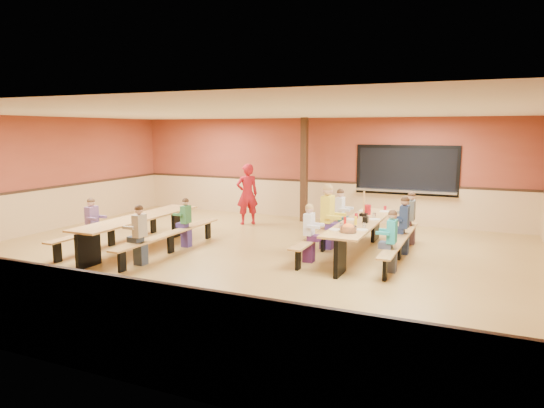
% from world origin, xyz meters
% --- Properties ---
extents(ground, '(12.00, 12.00, 0.00)m').
position_xyz_m(ground, '(0.00, 0.00, 0.00)').
color(ground, olive).
rests_on(ground, ground).
extents(room_envelope, '(12.04, 10.04, 3.02)m').
position_xyz_m(room_envelope, '(0.00, 0.00, 0.69)').
color(room_envelope, brown).
rests_on(room_envelope, ground).
extents(kitchen_pass_through, '(2.78, 0.28, 1.38)m').
position_xyz_m(kitchen_pass_through, '(2.60, 4.96, 1.49)').
color(kitchen_pass_through, black).
rests_on(kitchen_pass_through, ground).
extents(structural_post, '(0.18, 0.18, 3.00)m').
position_xyz_m(structural_post, '(-0.20, 4.40, 1.50)').
color(structural_post, '#321D10').
rests_on(structural_post, ground).
extents(cafeteria_table_main, '(1.91, 3.70, 0.74)m').
position_xyz_m(cafeteria_table_main, '(2.24, 1.21, 0.53)').
color(cafeteria_table_main, tan).
rests_on(cafeteria_table_main, ground).
extents(cafeteria_table_second, '(1.91, 3.70, 0.74)m').
position_xyz_m(cafeteria_table_second, '(-2.40, -0.26, 0.53)').
color(cafeteria_table_second, tan).
rests_on(cafeteria_table_second, ground).
extents(seated_child_white_left, '(0.35, 0.29, 1.17)m').
position_xyz_m(seated_child_white_left, '(1.42, 0.27, 0.59)').
color(seated_child_white_left, white).
rests_on(seated_child_white_left, ground).
extents(seated_adult_yellow, '(0.48, 0.39, 1.43)m').
position_xyz_m(seated_adult_yellow, '(1.42, 1.50, 0.72)').
color(seated_adult_yellow, yellow).
rests_on(seated_adult_yellow, ground).
extents(seated_child_grey_left, '(0.37, 0.31, 1.22)m').
position_xyz_m(seated_child_grey_left, '(1.42, 2.53, 0.61)').
color(seated_child_grey_left, white).
rests_on(seated_child_grey_left, ground).
extents(seated_child_teal_right, '(0.35, 0.29, 1.17)m').
position_xyz_m(seated_child_teal_right, '(3.07, 0.23, 0.58)').
color(seated_child_teal_right, teal).
rests_on(seated_child_teal_right, ground).
extents(seated_child_navy_right, '(0.38, 0.31, 1.23)m').
position_xyz_m(seated_child_navy_right, '(3.07, 1.71, 0.62)').
color(seated_child_navy_right, navy).
rests_on(seated_child_navy_right, ground).
extents(seated_child_char_right, '(0.37, 0.31, 1.22)m').
position_xyz_m(seated_child_char_right, '(3.07, 2.70, 0.61)').
color(seated_child_char_right, '#555E62').
rests_on(seated_child_char_right, ground).
extents(seated_child_purple_sec, '(0.35, 0.29, 1.17)m').
position_xyz_m(seated_child_purple_sec, '(-3.22, -0.82, 0.59)').
color(seated_child_purple_sec, '#724E7E').
rests_on(seated_child_purple_sec, ground).
extents(seated_child_green_sec, '(0.32, 0.26, 1.11)m').
position_xyz_m(seated_child_green_sec, '(-1.57, 0.35, 0.55)').
color(seated_child_green_sec, '#2F693A').
rests_on(seated_child_green_sec, ground).
extents(seated_child_tan_sec, '(0.36, 0.29, 1.18)m').
position_xyz_m(seated_child_tan_sec, '(-1.57, -1.26, 0.59)').
color(seated_child_tan_sec, '#AB9E8A').
rests_on(seated_child_tan_sec, ground).
extents(standing_woman, '(0.74, 0.73, 1.72)m').
position_xyz_m(standing_woman, '(-1.51, 3.33, 0.86)').
color(standing_woman, '#A6131C').
rests_on(standing_woman, ground).
extents(punch_pitcher, '(0.16, 0.16, 0.22)m').
position_xyz_m(punch_pitcher, '(2.19, 2.10, 0.85)').
color(punch_pitcher, '#B01721').
rests_on(punch_pitcher, cafeteria_table_main).
extents(chip_bowl, '(0.32, 0.32, 0.15)m').
position_xyz_m(chip_bowl, '(2.30, -0.00, 0.81)').
color(chip_bowl, orange).
rests_on(chip_bowl, cafeteria_table_main).
extents(napkin_dispenser, '(0.10, 0.14, 0.13)m').
position_xyz_m(napkin_dispenser, '(2.38, 1.06, 0.80)').
color(napkin_dispenser, black).
rests_on(napkin_dispenser, cafeteria_table_main).
extents(condiment_mustard, '(0.06, 0.06, 0.17)m').
position_xyz_m(condiment_mustard, '(2.24, 0.78, 0.82)').
color(condiment_mustard, yellow).
rests_on(condiment_mustard, cafeteria_table_main).
extents(condiment_ketchup, '(0.06, 0.06, 0.17)m').
position_xyz_m(condiment_ketchup, '(2.05, 0.66, 0.82)').
color(condiment_ketchup, '#B2140F').
rests_on(condiment_ketchup, cafeteria_table_main).
extents(table_paddle, '(0.16, 0.16, 0.56)m').
position_xyz_m(table_paddle, '(2.16, 1.84, 0.88)').
color(table_paddle, black).
rests_on(table_paddle, cafeteria_table_main).
extents(place_settings, '(0.65, 3.30, 0.11)m').
position_xyz_m(place_settings, '(2.24, 1.21, 0.80)').
color(place_settings, beige).
rests_on(place_settings, cafeteria_table_main).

